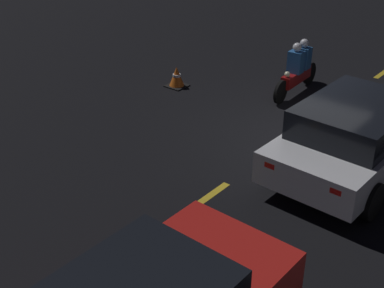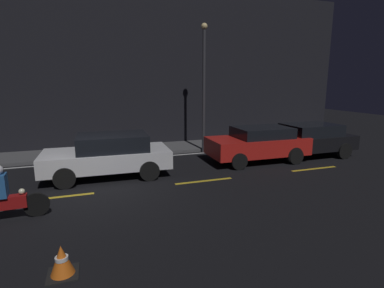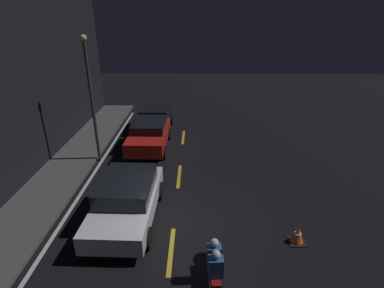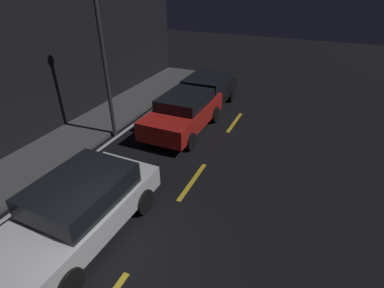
% 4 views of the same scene
% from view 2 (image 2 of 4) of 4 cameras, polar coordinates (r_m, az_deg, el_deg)
% --- Properties ---
extents(ground_plane, '(56.00, 56.00, 0.00)m').
position_cam_2_polar(ground_plane, '(9.47, -18.14, -8.90)').
color(ground_plane, black).
extents(raised_curb, '(28.00, 2.18, 0.14)m').
position_cam_2_polar(raised_curb, '(14.41, -18.49, -1.64)').
color(raised_curb, '#4C4C4F').
rests_on(raised_curb, ground).
extents(building_front, '(28.00, 0.30, 7.85)m').
position_cam_2_polar(building_front, '(15.32, -19.48, 13.59)').
color(building_front, black).
rests_on(building_front, ground).
extents(lane_dash_c, '(2.00, 0.14, 0.01)m').
position_cam_2_polar(lane_dash_c, '(9.53, -24.23, -9.22)').
color(lane_dash_c, gold).
rests_on(lane_dash_c, ground).
extents(lane_dash_d, '(2.00, 0.14, 0.01)m').
position_cam_2_polar(lane_dash_d, '(10.08, 2.30, -7.05)').
color(lane_dash_d, gold).
rests_on(lane_dash_d, ground).
extents(lane_dash_e, '(2.00, 0.14, 0.01)m').
position_cam_2_polar(lane_dash_e, '(12.36, 22.23, -4.39)').
color(lane_dash_e, gold).
rests_on(lane_dash_e, ground).
extents(lane_solid_kerb, '(25.20, 0.14, 0.01)m').
position_cam_2_polar(lane_solid_kerb, '(13.12, -18.41, -3.21)').
color(lane_solid_kerb, silver).
rests_on(lane_solid_kerb, ground).
extents(sedan_white, '(4.29, 2.11, 1.48)m').
position_cam_2_polar(sedan_white, '(10.79, -15.55, -1.87)').
color(sedan_white, silver).
rests_on(sedan_white, ground).
extents(taxi_red, '(4.08, 1.99, 1.43)m').
position_cam_2_polar(taxi_red, '(12.67, 12.48, 0.18)').
color(taxi_red, red).
rests_on(taxi_red, ground).
extents(van_black, '(4.16, 2.00, 1.44)m').
position_cam_2_polar(van_black, '(14.16, 21.12, 0.88)').
color(van_black, black).
rests_on(van_black, ground).
extents(traffic_cone_near, '(0.51, 0.51, 0.54)m').
position_cam_2_polar(traffic_cone_near, '(5.87, -23.55, -19.75)').
color(traffic_cone_near, black).
rests_on(traffic_cone_near, ground).
extents(street_lamp, '(0.28, 0.28, 5.76)m').
position_cam_2_polar(street_lamp, '(13.73, 2.28, 11.65)').
color(street_lamp, '#333338').
rests_on(street_lamp, ground).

